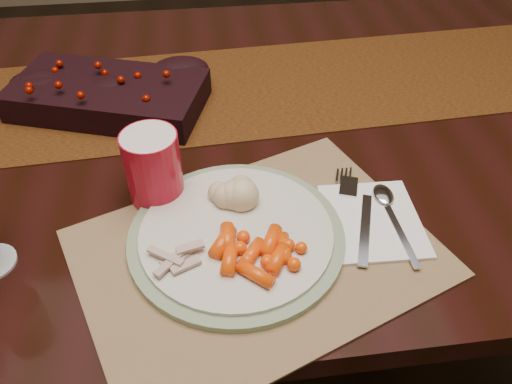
{
  "coord_description": "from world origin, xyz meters",
  "views": [
    {
      "loc": [
        -0.06,
        -0.77,
        1.27
      ],
      "look_at": [
        0.0,
        -0.27,
        0.8
      ],
      "focal_mm": 35.0,
      "sensor_mm": 36.0,
      "label": 1
    }
  ],
  "objects": [
    {
      "name": "floor",
      "position": [
        0.0,
        0.0,
        0.0
      ],
      "size": [
        5.0,
        5.0,
        0.0
      ],
      "primitive_type": "plane",
      "color": "black",
      "rests_on": "ground"
    },
    {
      "name": "dining_table",
      "position": [
        0.0,
        0.0,
        0.38
      ],
      "size": [
        1.8,
        1.0,
        0.75
      ],
      "primitive_type": "cube",
      "color": "black",
      "rests_on": "floor"
    },
    {
      "name": "table_runner",
      "position": [
        0.05,
        0.09,
        0.75
      ],
      "size": [
        1.68,
        0.43,
        0.0
      ],
      "primitive_type": "cube",
      "rotation": [
        0.0,
        0.0,
        0.05
      ],
      "color": "#5B2704",
      "rests_on": "dining_table"
    },
    {
      "name": "centerpiece",
      "position": [
        -0.23,
        0.05,
        0.79
      ],
      "size": [
        0.38,
        0.28,
        0.07
      ],
      "primitive_type": null,
      "rotation": [
        0.0,
        0.0,
        -0.32
      ],
      "color": "black",
      "rests_on": "table_runner"
    },
    {
      "name": "placemat_main",
      "position": [
        -0.0,
        -0.33,
        0.75
      ],
      "size": [
        0.55,
        0.48,
        0.0
      ],
      "primitive_type": "cube",
      "rotation": [
        0.0,
        0.0,
        0.37
      ],
      "color": "brown",
      "rests_on": "dining_table"
    },
    {
      "name": "dinner_plate",
      "position": [
        -0.03,
        -0.31,
        0.76
      ],
      "size": [
        0.39,
        0.39,
        0.02
      ],
      "primitive_type": "cylinder",
      "rotation": [
        0.0,
        0.0,
        0.37
      ],
      "color": "beige",
      "rests_on": "placemat_main"
    },
    {
      "name": "baby_carrots",
      "position": [
        -0.01,
        -0.36,
        0.78
      ],
      "size": [
        0.12,
        0.1,
        0.02
      ],
      "primitive_type": null,
      "rotation": [
        0.0,
        0.0,
        -0.24
      ],
      "color": "#FF4907",
      "rests_on": "dinner_plate"
    },
    {
      "name": "mashed_potatoes",
      "position": [
        -0.04,
        -0.25,
        0.79
      ],
      "size": [
        0.1,
        0.09,
        0.05
      ],
      "primitive_type": null,
      "rotation": [
        0.0,
        0.0,
        0.18
      ],
      "color": "beige",
      "rests_on": "dinner_plate"
    },
    {
      "name": "turkey_shreds",
      "position": [
        -0.11,
        -0.35,
        0.78
      ],
      "size": [
        0.08,
        0.07,
        0.02
      ],
      "primitive_type": null,
      "rotation": [
        0.0,
        0.0,
        0.15
      ],
      "color": "beige",
      "rests_on": "dinner_plate"
    },
    {
      "name": "napkin",
      "position": [
        0.17,
        -0.3,
        0.76
      ],
      "size": [
        0.14,
        0.16,
        0.01
      ],
      "primitive_type": "cube",
      "rotation": [
        0.0,
        0.0,
        -0.04
      ],
      "color": "white",
      "rests_on": "placemat_main"
    },
    {
      "name": "fork",
      "position": [
        0.15,
        -0.3,
        0.76
      ],
      "size": [
        0.08,
        0.18,
        0.0
      ],
      "primitive_type": null,
      "rotation": [
        0.0,
        0.0,
        -0.33
      ],
      "color": "#B4B2C2",
      "rests_on": "napkin"
    },
    {
      "name": "spoon",
      "position": [
        0.2,
        -0.31,
        0.76
      ],
      "size": [
        0.03,
        0.15,
        0.0
      ],
      "primitive_type": null,
      "rotation": [
        0.0,
        0.0,
        0.03
      ],
      "color": "silver",
      "rests_on": "napkin"
    },
    {
      "name": "red_cup",
      "position": [
        -0.14,
        -0.2,
        0.81
      ],
      "size": [
        0.09,
        0.09,
        0.11
      ],
      "primitive_type": "cylinder",
      "rotation": [
        0.0,
        0.0,
        -0.09
      ],
      "color": "#B50F26",
      "rests_on": "placemat_main"
    }
  ]
}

